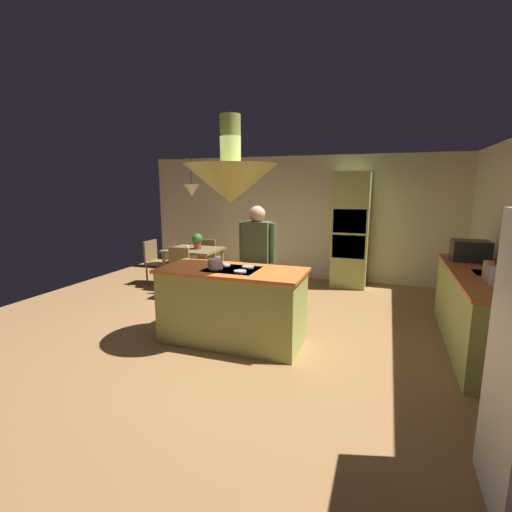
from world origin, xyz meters
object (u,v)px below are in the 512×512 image
(oven_tower, at_px, (351,230))
(chair_at_corner, at_px, (155,259))
(cooking_pot_on_cooktop, at_px, (215,264))
(chair_by_back_wall, at_px, (209,256))
(microwave_on_counter, at_px, (470,251))
(kitchen_island, at_px, (232,305))
(canister_sugar, at_px, (492,274))
(potted_plant_on_table, at_px, (197,240))
(dining_table, at_px, (194,254))
(canister_tea, at_px, (488,269))
(chair_facing_island, at_px, (176,269))
(canister_flour, at_px, (497,277))
(cup_on_table, at_px, (187,248))
(person_at_island, at_px, (257,258))

(oven_tower, bearing_deg, chair_at_corner, -162.72)
(oven_tower, xyz_separation_m, cooking_pot_on_cooktop, (-1.26, -3.37, -0.08))
(chair_by_back_wall, bearing_deg, oven_tower, -169.72)
(microwave_on_counter, bearing_deg, kitchen_island, -151.63)
(oven_tower, relative_size, canister_sugar, 13.15)
(kitchen_island, xyz_separation_m, chair_at_corner, (-2.58, 2.10, 0.03))
(canister_sugar, xyz_separation_m, cooking_pot_on_cooktop, (-3.00, -0.50, -0.00))
(oven_tower, height_order, potted_plant_on_table, oven_tower)
(oven_tower, distance_m, dining_table, 3.06)
(canister_sugar, bearing_deg, microwave_on_counter, 90.00)
(kitchen_island, relative_size, canister_tea, 9.64)
(chair_facing_island, bearing_deg, canister_tea, -11.40)
(canister_flour, bearing_deg, kitchen_island, -176.20)
(potted_plant_on_table, xyz_separation_m, canister_sugar, (4.45, -1.73, 0.09))
(chair_by_back_wall, relative_size, canister_flour, 4.64)
(kitchen_island, height_order, cooking_pot_on_cooktop, cooking_pot_on_cooktop)
(canister_flour, distance_m, canister_tea, 0.36)
(dining_table, distance_m, chair_facing_island, 0.65)
(chair_by_back_wall, bearing_deg, dining_table, 90.00)
(cup_on_table, height_order, microwave_on_counter, microwave_on_counter)
(person_at_island, xyz_separation_m, cooking_pot_on_cooktop, (-0.25, -0.82, 0.06))
(dining_table, relative_size, potted_plant_on_table, 3.32)
(chair_by_back_wall, bearing_deg, cooking_pot_on_cooktop, 118.25)
(person_at_island, relative_size, cup_on_table, 18.62)
(potted_plant_on_table, relative_size, microwave_on_counter, 0.65)
(potted_plant_on_table, distance_m, cooking_pot_on_cooktop, 2.66)
(dining_table, bearing_deg, chair_facing_island, -90.00)
(chair_facing_island, bearing_deg, oven_tower, 32.43)
(chair_at_corner, bearing_deg, oven_tower, -72.72)
(canister_flour, height_order, cooking_pot_on_cooktop, canister_flour)
(person_at_island, relative_size, chair_at_corner, 1.93)
(kitchen_island, distance_m, cup_on_table, 2.58)
(chair_by_back_wall, bearing_deg, microwave_on_counter, 165.17)
(kitchen_island, height_order, dining_table, kitchen_island)
(canister_tea, bearing_deg, dining_table, 161.13)
(canister_sugar, height_order, canister_tea, canister_tea)
(chair_at_corner, bearing_deg, cup_on_table, -103.54)
(chair_facing_island, distance_m, cup_on_table, 0.52)
(chair_facing_island, height_order, canister_flour, canister_flour)
(potted_plant_on_table, bearing_deg, kitchen_island, -52.49)
(oven_tower, distance_m, person_at_island, 2.75)
(person_at_island, relative_size, canister_sugar, 10.03)
(kitchen_island, distance_m, oven_tower, 3.48)
(kitchen_island, relative_size, oven_tower, 0.82)
(microwave_on_counter, xyz_separation_m, cooking_pot_on_cooktop, (-3.00, -1.66, -0.06))
(chair_facing_island, xyz_separation_m, potted_plant_on_table, (0.09, 0.64, 0.42))
(person_at_island, xyz_separation_m, canister_sugar, (2.75, -0.32, 0.06))
(person_at_island, relative_size, microwave_on_counter, 3.64)
(canister_tea, bearing_deg, potted_plant_on_table, 160.78)
(potted_plant_on_table, relative_size, cup_on_table, 3.33)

